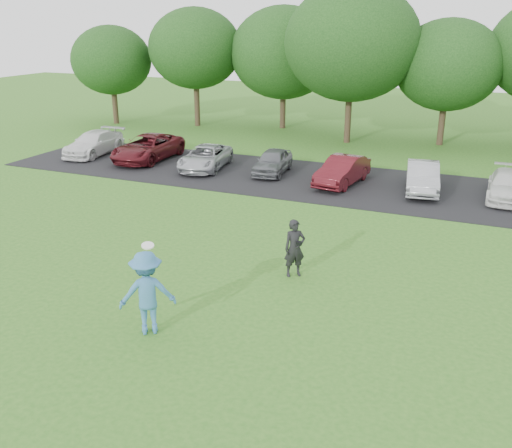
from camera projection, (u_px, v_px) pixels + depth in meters
The scene contains 6 objects.
ground at pixel (198, 322), 13.44m from camera, with size 100.00×100.00×0.00m, color #2F691E.
parking_lot at pixel (342, 183), 24.69m from camera, with size 32.00×6.50×0.03m, color black.
frisbee_player at pixel (147, 293), 12.71m from camera, with size 1.46×1.33×2.27m.
camera_bystander at pixel (295, 248), 15.61m from camera, with size 0.71×0.67×1.63m.
parked_cars at pixel (318, 167), 24.95m from camera, with size 28.47×5.18×1.25m.
tree_row at pixel (420, 54), 30.91m from camera, with size 42.39×9.85×8.64m.
Camera 1 is at (5.89, -10.37, 6.76)m, focal length 40.00 mm.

